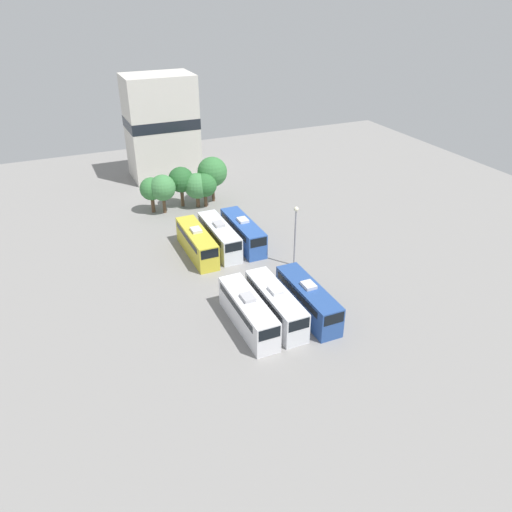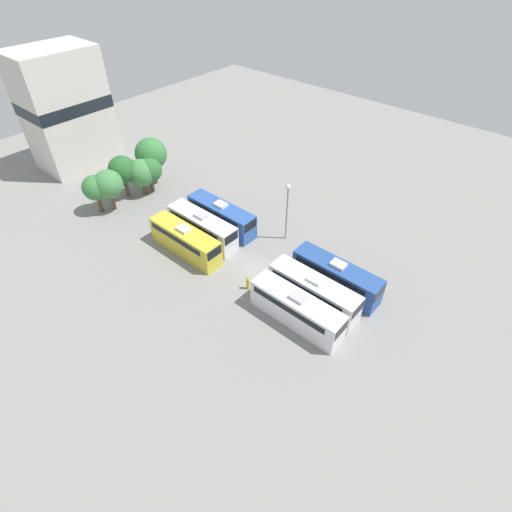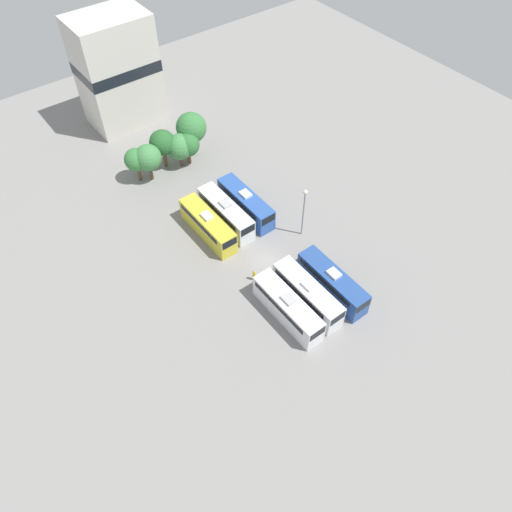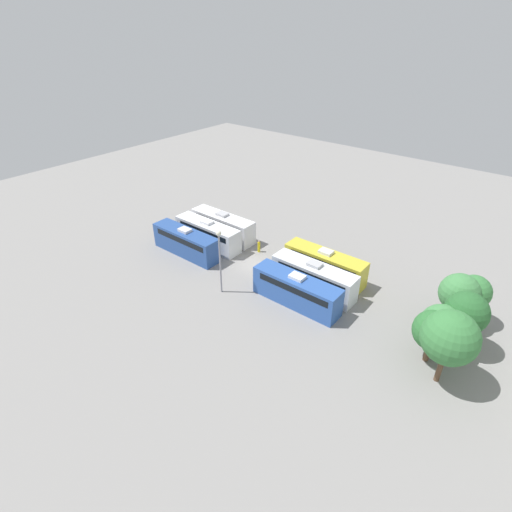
{
  "view_description": "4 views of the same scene",
  "coord_description": "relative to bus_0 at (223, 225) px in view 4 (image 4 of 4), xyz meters",
  "views": [
    {
      "loc": [
        -19.29,
        -46.38,
        31.11
      ],
      "look_at": [
        1.59,
        0.6,
        2.59
      ],
      "focal_mm": 35.0,
      "sensor_mm": 36.0,
      "label": 1
    },
    {
      "loc": [
        -26.05,
        -22.74,
        31.9
      ],
      "look_at": [
        -0.67,
        -0.71,
        2.73
      ],
      "focal_mm": 28.0,
      "sensor_mm": 36.0,
      "label": 2
    },
    {
      "loc": [
        -26.2,
        -32.38,
        49.67
      ],
      "look_at": [
        -1.39,
        0.2,
        1.71
      ],
      "focal_mm": 35.0,
      "sensor_mm": 36.0,
      "label": 3
    },
    {
      "loc": [
        33.52,
        27.5,
        27.03
      ],
      "look_at": [
        0.15,
        0.5,
        1.58
      ],
      "focal_mm": 28.0,
      "sensor_mm": 36.0,
      "label": 4
    }
  ],
  "objects": [
    {
      "name": "bus_0",
      "position": [
        0.0,
        0.0,
        0.0
      ],
      "size": [
        2.56,
        10.17,
        3.69
      ],
      "color": "silver",
      "rests_on": "ground_plane"
    },
    {
      "name": "worker_person",
      "position": [
        0.23,
        6.74,
        -1.03
      ],
      "size": [
        0.36,
        0.36,
        1.73
      ],
      "color": "gold",
      "rests_on": "ground_plane"
    },
    {
      "name": "ground_plane",
      "position": [
        3.28,
        8.33,
        -1.84
      ],
      "size": [
        116.58,
        116.58,
        0.0
      ],
      "primitive_type": "plane",
      "color": "gray"
    },
    {
      "name": "light_pole",
      "position": [
        10.12,
        9.14,
        3.51
      ],
      "size": [
        0.6,
        0.6,
        7.89
      ],
      "color": "gray",
      "rests_on": "ground_plane"
    },
    {
      "name": "bus_1",
      "position": [
        3.13,
        0.1,
        0.0
      ],
      "size": [
        2.56,
        10.17,
        3.69
      ],
      "color": "silver",
      "rests_on": "ground_plane"
    },
    {
      "name": "tree_0",
      "position": [
        -1.89,
        32.34,
        1.87
      ],
      "size": [
        3.45,
        3.45,
        5.48
      ],
      "color": "brown",
      "rests_on": "ground_plane"
    },
    {
      "name": "tree_2",
      "position": [
        2.88,
        32.78,
        2.46
      ],
      "size": [
        3.93,
        3.93,
        6.3
      ],
      "color": "brown",
      "rests_on": "ground_plane"
    },
    {
      "name": "bus_3",
      "position": [
        0.03,
        16.72,
        0.0
      ],
      "size": [
        2.56,
        10.17,
        3.69
      ],
      "color": "gold",
      "rests_on": "ground_plane"
    },
    {
      "name": "bus_4",
      "position": [
        3.26,
        17.16,
        0.0
      ],
      "size": [
        2.56,
        10.17,
        3.69
      ],
      "color": "silver",
      "rests_on": "ground_plane"
    },
    {
      "name": "tree_4",
      "position": [
        6.13,
        31.14,
        1.67
      ],
      "size": [
        3.69,
        3.69,
        5.38
      ],
      "color": "brown",
      "rests_on": "ground_plane"
    },
    {
      "name": "bus_5",
      "position": [
        6.56,
        17.05,
        0.0
      ],
      "size": [
        2.56,
        10.17,
        3.69
      ],
      "color": "#2D56A8",
      "rests_on": "ground_plane"
    },
    {
      "name": "tree_1",
      "position": [
        -0.39,
        31.38,
        2.17
      ],
      "size": [
        3.9,
        3.9,
        5.98
      ],
      "color": "brown",
      "rests_on": "ground_plane"
    },
    {
      "name": "tree_5",
      "position": [
        7.95,
        32.7,
        3.03
      ],
      "size": [
        4.66,
        4.66,
        7.22
      ],
      "color": "brown",
      "rests_on": "ground_plane"
    },
    {
      "name": "bus_2",
      "position": [
        6.64,
        -0.45,
        0.0
      ],
      "size": [
        2.56,
        10.17,
        3.69
      ],
      "color": "#284C93",
      "rests_on": "ground_plane"
    },
    {
      "name": "tree_3",
      "position": [
        4.97,
        31.46,
        1.59
      ],
      "size": [
        3.96,
        3.96,
        5.43
      ],
      "color": "brown",
      "rests_on": "ground_plane"
    }
  ]
}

